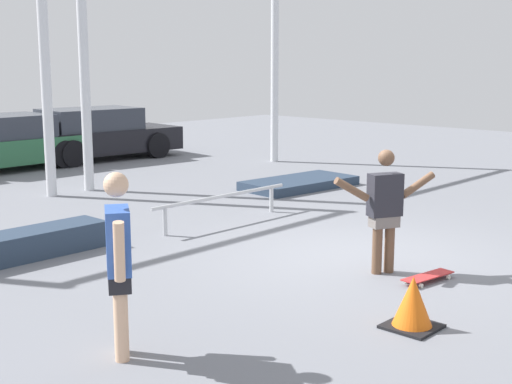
{
  "coord_description": "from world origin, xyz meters",
  "views": [
    {
      "loc": [
        -7.77,
        -5.39,
        2.64
      ],
      "look_at": [
        -0.15,
        1.71,
        0.7
      ],
      "focal_mm": 50.0,
      "sensor_mm": 36.0,
      "label": 1
    }
  ],
  "objects": [
    {
      "name": "ground_plane",
      "position": [
        0.0,
        0.0,
        0.0
      ],
      "size": [
        36.0,
        36.0,
        0.0
      ],
      "primitive_type": "plane",
      "color": "slate"
    },
    {
      "name": "skateboarder",
      "position": [
        -0.36,
        -0.67,
        0.86
      ],
      "size": [
        1.29,
        0.72,
        1.56
      ],
      "rotation": [
        0.0,
        0.0,
        -0.47
      ],
      "color": "brown",
      "rests_on": "ground_plane"
    },
    {
      "name": "skateboard",
      "position": [
        -0.3,
        -1.27,
        0.06
      ],
      "size": [
        0.79,
        0.33,
        0.08
      ],
      "rotation": [
        0.0,
        0.0,
        -0.15
      ],
      "color": "red",
      "rests_on": "ground_plane"
    },
    {
      "name": "grind_box",
      "position": [
        -2.96,
        3.25,
        0.18
      ],
      "size": [
        2.06,
        0.6,
        0.37
      ],
      "primitive_type": "cube",
      "rotation": [
        0.0,
        0.0,
        -0.01
      ],
      "color": "#28384C",
      "rests_on": "ground_plane"
    },
    {
      "name": "manual_pad",
      "position": [
        3.61,
        3.97,
        0.09
      ],
      "size": [
        2.55,
        1.42,
        0.19
      ],
      "primitive_type": "cube",
      "rotation": [
        0.0,
        0.0,
        -0.1
      ],
      "color": "#28384C",
      "rests_on": "ground_plane"
    },
    {
      "name": "grind_rail",
      "position": [
        0.21,
        2.8,
        0.38
      ],
      "size": [
        2.92,
        0.1,
        0.48
      ],
      "rotation": [
        0.0,
        0.0,
        -0.01
      ],
      "color": "#B7BABF",
      "rests_on": "ground_plane"
    },
    {
      "name": "canopy_support_right",
      "position": [
        3.3,
        6.94,
        3.32
      ],
      "size": [
        5.94,
        0.2,
        5.33
      ],
      "color": "silver",
      "rests_on": "ground_plane"
    },
    {
      "name": "parked_car_green",
      "position": [
        0.65,
        10.79,
        0.65
      ],
      "size": [
        4.19,
        1.9,
        1.33
      ],
      "rotation": [
        0.0,
        0.0,
        0.0
      ],
      "color": "#28603D",
      "rests_on": "ground_plane"
    },
    {
      "name": "parked_car_black",
      "position": [
        3.19,
        10.72,
        0.67
      ],
      "size": [
        4.58,
        2.22,
        1.38
      ],
      "rotation": [
        0.0,
        0.0,
        -0.1
      ],
      "color": "black",
      "rests_on": "ground_plane"
    },
    {
      "name": "bystander",
      "position": [
        -4.16,
        -0.37,
        0.93
      ],
      "size": [
        0.5,
        0.67,
        1.69
      ],
      "rotation": [
        0.0,
        0.0,
        4.11
      ],
      "color": "#DBAD89",
      "rests_on": "ground_plane"
    },
    {
      "name": "traffic_cone",
      "position": [
        -1.76,
        -1.92,
        0.26
      ],
      "size": [
        0.5,
        0.5,
        0.53
      ],
      "color": "black",
      "rests_on": "ground_plane"
    }
  ]
}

